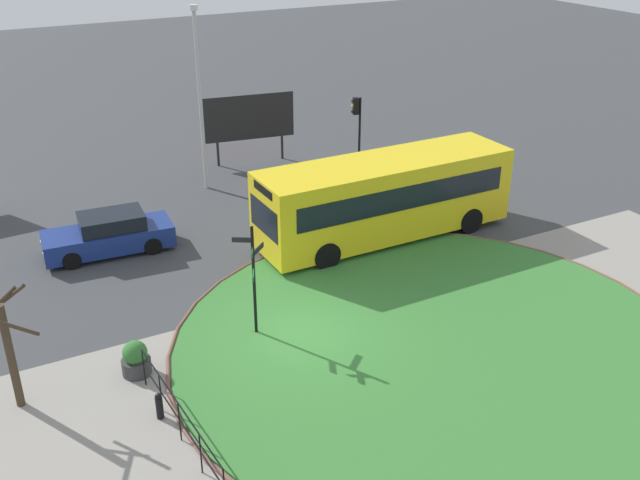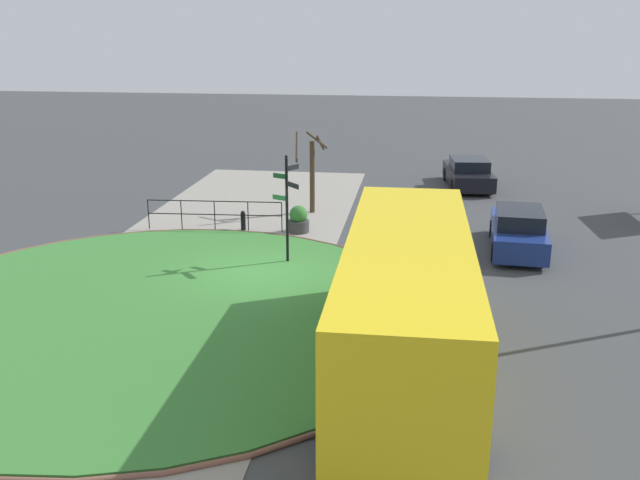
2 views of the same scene
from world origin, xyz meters
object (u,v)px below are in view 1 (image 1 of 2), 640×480
(bus_yellow, at_px, (385,197))
(billboard_right, at_px, (249,118))
(planter_near_signpost, at_px, (136,360))
(traffic_light_near, at_px, (357,116))
(bollard_foreground, at_px, (159,406))
(car_near_lane, at_px, (109,235))
(street_tree_bare, at_px, (10,348))
(lamppost_tall, at_px, (200,94))
(signpost_directional, at_px, (253,274))

(bus_yellow, relative_size, billboard_right, 2.29)
(billboard_right, relative_size, planter_near_signpost, 4.21)
(traffic_light_near, bearing_deg, billboard_right, -15.53)
(bollard_foreground, bearing_deg, car_near_lane, 83.47)
(bus_yellow, bearing_deg, street_tree_bare, 16.62)
(traffic_light_near, bearing_deg, bus_yellow, 83.54)
(bollard_foreground, bearing_deg, lamppost_tall, 65.92)
(bollard_foreground, xyz_separation_m, planter_near_signpost, (-0.01, 2.10, 0.07))
(billboard_right, distance_m, planter_near_signpost, 17.21)
(planter_near_signpost, xyz_separation_m, street_tree_bare, (-2.94, 0.05, 1.29))
(lamppost_tall, relative_size, billboard_right, 1.82)
(planter_near_signpost, bearing_deg, street_tree_bare, 179.07)
(street_tree_bare, bearing_deg, bollard_foreground, -35.99)
(car_near_lane, relative_size, lamppost_tall, 0.60)
(signpost_directional, height_order, bus_yellow, signpost_directional)
(bollard_foreground, xyz_separation_m, traffic_light_near, (13.69, 13.69, 2.02))
(bus_yellow, height_order, lamppost_tall, lamppost_tall)
(car_near_lane, xyz_separation_m, traffic_light_near, (12.57, 3.86, 1.71))
(traffic_light_near, xyz_separation_m, street_tree_bare, (-16.64, -11.55, -0.65))
(car_near_lane, relative_size, street_tree_bare, 1.35)
(bus_yellow, xyz_separation_m, billboard_right, (-1.11, 10.12, 0.54))
(bollard_foreground, height_order, planter_near_signpost, planter_near_signpost)
(billboard_right, bearing_deg, bollard_foreground, -111.31)
(planter_near_signpost, bearing_deg, traffic_light_near, 40.22)
(car_near_lane, relative_size, traffic_light_near, 1.42)
(bollard_foreground, height_order, car_near_lane, car_near_lane)
(signpost_directional, bearing_deg, bollard_foreground, -146.77)
(lamppost_tall, bearing_deg, planter_near_signpost, -117.72)
(signpost_directional, xyz_separation_m, traffic_light_near, (10.10, 11.33, 0.37))
(bollard_foreground, relative_size, planter_near_signpost, 0.74)
(street_tree_bare, bearing_deg, signpost_directional, 1.86)
(billboard_right, xyz_separation_m, street_tree_bare, (-12.36, -14.25, -0.44))
(traffic_light_near, height_order, planter_near_signpost, traffic_light_near)
(planter_near_signpost, height_order, street_tree_bare, street_tree_bare)
(bollard_foreground, distance_m, street_tree_bare, 3.89)
(traffic_light_near, xyz_separation_m, planter_near_signpost, (-13.71, -11.59, -1.94))
(bollard_foreground, height_order, traffic_light_near, traffic_light_near)
(planter_near_signpost, bearing_deg, signpost_directional, 4.13)
(billboard_right, height_order, planter_near_signpost, billboard_right)
(traffic_light_near, relative_size, planter_near_signpost, 3.21)
(bollard_foreground, height_order, street_tree_bare, street_tree_bare)
(bus_yellow, distance_m, planter_near_signpost, 11.39)
(bus_yellow, distance_m, lamppost_tall, 9.33)
(signpost_directional, bearing_deg, bus_yellow, 29.44)
(bus_yellow, bearing_deg, lamppost_tall, -62.76)
(lamppost_tall, distance_m, billboard_right, 4.24)
(signpost_directional, bearing_deg, car_near_lane, 108.29)
(signpost_directional, bearing_deg, lamppost_tall, 76.91)
(bus_yellow, bearing_deg, traffic_light_near, -113.53)
(car_near_lane, height_order, lamppost_tall, lamppost_tall)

